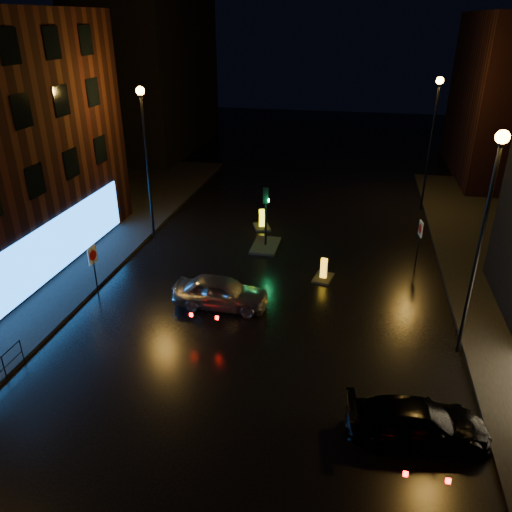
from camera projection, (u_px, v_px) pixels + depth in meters
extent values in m
plane|color=black|center=(218.00, 435.00, 15.21)|extent=(120.00, 120.00, 0.00)
cube|color=black|center=(151.00, 72.00, 46.06)|extent=(8.00, 16.00, 14.00)
cylinder|color=black|center=(148.00, 170.00, 27.29)|extent=(0.14, 0.14, 8.00)
cylinder|color=black|center=(141.00, 94.00, 25.57)|extent=(0.20, 0.20, 0.25)
sphere|color=orange|center=(140.00, 91.00, 25.50)|extent=(0.44, 0.44, 0.44)
cylinder|color=black|center=(477.00, 257.00, 17.35)|extent=(0.14, 0.14, 8.00)
cylinder|color=black|center=(502.00, 142.00, 15.63)|extent=(0.20, 0.20, 0.25)
sphere|color=orange|center=(503.00, 137.00, 15.56)|extent=(0.44, 0.44, 0.44)
cylinder|color=black|center=(429.00, 150.00, 31.48)|extent=(0.14, 0.14, 8.00)
cylinder|color=black|center=(440.00, 83.00, 29.76)|extent=(0.20, 0.20, 0.25)
sphere|color=orange|center=(440.00, 80.00, 29.70)|extent=(0.44, 0.44, 0.44)
cube|color=black|center=(265.00, 245.00, 27.77)|extent=(1.40, 2.40, 0.12)
cylinder|color=black|center=(266.00, 223.00, 27.19)|extent=(0.12, 0.12, 2.80)
cube|color=black|center=(266.00, 195.00, 26.50)|extent=(0.28, 0.22, 0.90)
cylinder|color=#0CFF59|center=(268.00, 200.00, 26.60)|extent=(0.05, 0.18, 0.18)
cylinder|color=black|center=(22.00, 351.00, 18.23)|extent=(0.04, 0.04, 1.00)
imported|color=#ACAFB4|center=(221.00, 292.00, 21.74)|extent=(4.14, 1.67, 1.41)
imported|color=black|center=(418.00, 422.00, 14.87)|extent=(4.42, 2.23, 1.23)
cube|color=black|center=(323.00, 278.00, 24.30)|extent=(1.06, 1.39, 0.10)
cube|color=orange|center=(324.00, 268.00, 24.08)|extent=(0.32, 0.24, 1.05)
cube|color=black|center=(324.00, 268.00, 24.08)|extent=(0.31, 0.08, 0.63)
cube|color=black|center=(262.00, 227.00, 30.25)|extent=(1.32, 1.57, 0.11)
cube|color=#FFF419|center=(262.00, 218.00, 30.01)|extent=(0.36, 0.30, 1.12)
cube|color=black|center=(262.00, 218.00, 30.01)|extent=(0.32, 0.14, 0.67)
cylinder|color=black|center=(95.00, 272.00, 22.42)|extent=(0.06, 0.06, 2.34)
cube|color=silver|center=(92.00, 255.00, 22.05)|extent=(0.12, 0.59, 0.80)
cylinder|color=#B20C0C|center=(93.00, 255.00, 22.04)|extent=(0.08, 0.47, 0.47)
cylinder|color=black|center=(418.00, 244.00, 25.23)|extent=(0.06, 0.06, 2.32)
cube|color=silver|center=(421.00, 229.00, 24.87)|extent=(0.14, 0.58, 0.79)
cylinder|color=#B20C0C|center=(420.00, 229.00, 24.87)|extent=(0.09, 0.46, 0.46)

